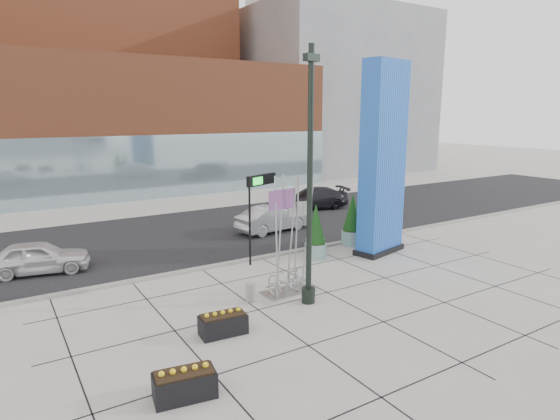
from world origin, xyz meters
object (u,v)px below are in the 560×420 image
overhead_street_sign (263,188)px  car_silver_mid (273,219)px  public_art_sculpture (289,262)px  lamp_post (310,203)px  blue_pylon (383,163)px  concrete_bollard (250,292)px  car_white_west (38,258)px

overhead_street_sign → car_silver_mid: overhead_street_sign is taller
public_art_sculpture → lamp_post: bearing=-87.2°
blue_pylon → concrete_bollard: bearing=-179.6°
blue_pylon → lamp_post: size_ratio=1.02×
blue_pylon → public_art_sculpture: blue_pylon is taller
public_art_sculpture → car_silver_mid: bearing=61.5°
car_white_west → car_silver_mid: bearing=-73.7°
overhead_street_sign → lamp_post: bearing=-122.1°
lamp_post → car_silver_mid: (4.26, 9.47, -2.90)m
lamp_post → public_art_sculpture: (-0.08, 1.19, -2.45)m
car_silver_mid → concrete_bollard: bearing=136.3°
blue_pylon → lamp_post: blue_pylon is taller
lamp_post → car_white_west: (-7.89, 8.59, -2.94)m
public_art_sculpture → car_white_west: bearing=135.8°
lamp_post → blue_pylon: bearing=26.4°
public_art_sculpture → car_silver_mid: public_art_sculpture is taller
concrete_bollard → overhead_street_sign: (2.64, 3.64, 3.08)m
overhead_street_sign → blue_pylon: bearing=-36.9°
blue_pylon → car_silver_mid: blue_pylon is taller
overhead_street_sign → public_art_sculpture: bearing=-126.7°
overhead_street_sign → car_white_west: bearing=135.7°
lamp_post → public_art_sculpture: size_ratio=1.97×
public_art_sculpture → concrete_bollard: size_ratio=6.60×
concrete_bollard → car_white_west: car_white_west is taller
concrete_bollard → car_white_west: 9.65m
blue_pylon → overhead_street_sign: blue_pylon is taller
lamp_post → concrete_bollard: bearing=145.3°
overhead_street_sign → car_silver_mid: 6.32m
car_silver_mid → blue_pylon: bearing=-167.7°
concrete_bollard → car_silver_mid: (5.98, 8.28, 0.39)m
car_white_west → car_silver_mid: (12.15, 0.88, 0.04)m
concrete_bollard → car_silver_mid: 10.22m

